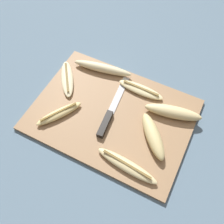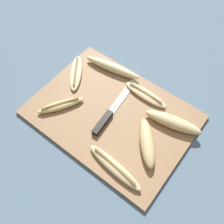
# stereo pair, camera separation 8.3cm
# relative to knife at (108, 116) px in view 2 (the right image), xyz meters

# --- Properties ---
(ground_plane) EXTENTS (4.00, 4.00, 0.00)m
(ground_plane) POSITION_rel_knife_xyz_m (0.00, 0.02, -0.02)
(ground_plane) COLOR slate
(cutting_board) EXTENTS (0.50, 0.37, 0.01)m
(cutting_board) POSITION_rel_knife_xyz_m (0.00, 0.02, -0.01)
(cutting_board) COLOR #997551
(cutting_board) RESTS_ON ground_plane
(knife) EXTENTS (0.05, 0.25, 0.02)m
(knife) POSITION_rel_knife_xyz_m (0.00, 0.00, 0.00)
(knife) COLOR black
(knife) RESTS_ON cutting_board
(banana_soft_right) EXTENTS (0.16, 0.04, 0.02)m
(banana_soft_right) POSITION_rel_knife_xyz_m (0.05, 0.14, 0.00)
(banana_soft_right) COLOR beige
(banana_soft_right) RESTS_ON cutting_board
(banana_pale_long) EXTENTS (0.13, 0.15, 0.02)m
(banana_pale_long) POSITION_rel_knife_xyz_m (-0.20, 0.07, 0.00)
(banana_pale_long) COLOR beige
(banana_pale_long) RESTS_ON cutting_board
(banana_golden_short) EXTENTS (0.11, 0.15, 0.02)m
(banana_golden_short) POSITION_rel_knife_xyz_m (-0.14, -0.06, 0.00)
(banana_golden_short) COLOR #EDD689
(banana_golden_short) RESTS_ON cutting_board
(banana_spotted_left) EXTENTS (0.14, 0.15, 0.04)m
(banana_spotted_left) POSITION_rel_knife_xyz_m (0.15, -0.01, 0.01)
(banana_spotted_left) COLOR #DBC684
(banana_spotted_left) RESTS_ON cutting_board
(banana_cream_curved) EXTENTS (0.21, 0.07, 0.03)m
(banana_cream_curved) POSITION_rel_knife_xyz_m (-0.11, 0.16, 0.01)
(banana_cream_curved) COLOR beige
(banana_cream_curved) RESTS_ON cutting_board
(banana_mellow_near) EXTENTS (0.19, 0.08, 0.04)m
(banana_mellow_near) POSITION_rel_knife_xyz_m (0.18, 0.10, 0.01)
(banana_mellow_near) COLOR beige
(banana_mellow_near) RESTS_ON cutting_board
(banana_ripe_center) EXTENTS (0.19, 0.05, 0.02)m
(banana_ripe_center) POSITION_rel_knife_xyz_m (0.12, -0.12, 0.00)
(banana_ripe_center) COLOR beige
(banana_ripe_center) RESTS_ON cutting_board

